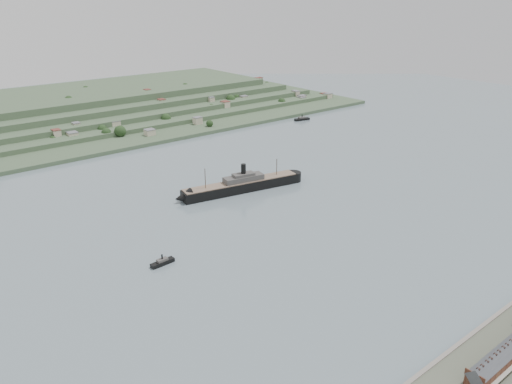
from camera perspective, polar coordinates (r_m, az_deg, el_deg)
ground at (r=345.30m, az=1.67°, el=-4.18°), size 1400.00×1400.00×0.00m
terrace_row at (r=250.33m, az=26.73°, el=-16.16°), size 55.60×9.80×11.07m
far_peninsula at (r=683.23m, az=-18.67°, el=8.91°), size 760.00×309.00×30.00m
steamship at (r=406.53m, az=-2.04°, el=0.72°), size 113.61×33.21×27.44m
tugboat at (r=306.04m, az=-10.64°, el=-7.88°), size 15.30×4.91×6.79m
ferry_east at (r=644.50m, az=5.28°, el=8.32°), size 20.96×9.85×7.58m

